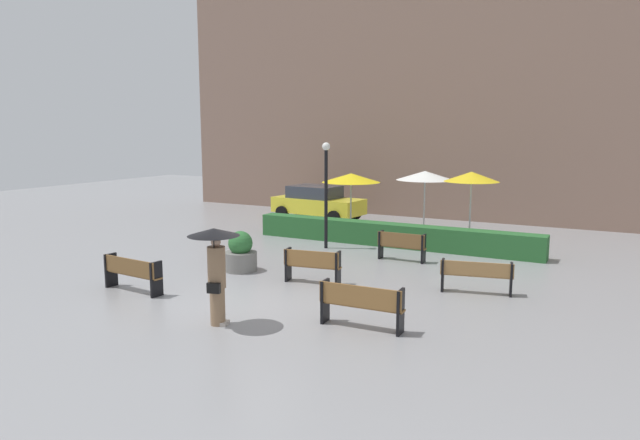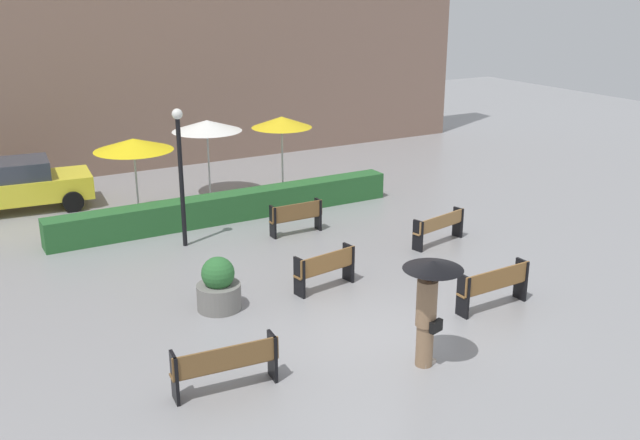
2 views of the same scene
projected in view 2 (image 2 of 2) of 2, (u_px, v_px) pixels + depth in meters
The scene contains 15 objects.
ground_plane at pixel (378, 338), 14.39m from camera, with size 60.00×60.00×0.00m, color gray.
bench_near_right at pixel (494, 284), 15.55m from camera, with size 1.83×0.41×0.94m.
bench_far_right at pixel (440, 226), 19.38m from camera, with size 1.81×0.68×0.84m.
bench_mid_center at pixel (326, 267), 16.53m from camera, with size 1.59×0.60×0.91m.
bench_back_row at pixel (296, 216), 20.14m from camera, with size 1.55×0.33×0.91m.
bench_near_left at pixel (226, 364), 12.40m from camera, with size 1.90×0.52×0.89m.
pedestrian_with_umbrella at pixel (429, 295), 12.93m from camera, with size 1.09×1.09×2.11m.
planter_pot at pixel (219, 287), 15.54m from camera, with size 0.96×0.96×1.19m.
lamp_post at pixel (180, 163), 18.70m from camera, with size 0.28×0.28×3.70m.
patio_umbrella_yellow at pixel (133, 145), 20.92m from camera, with size 2.30×2.30×2.43m.
patio_umbrella_white at pixel (207, 126), 23.01m from camera, with size 2.24×2.24×2.55m.
patio_umbrella_yellow_far at pixel (282, 122), 22.97m from camera, with size 1.94×1.94×2.67m.
hedge_strip at pixel (229, 207), 21.35m from camera, with size 10.55×0.70×0.81m, color #28602D.
building_facade at pixel (131, 5), 25.71m from camera, with size 28.00×1.20×11.87m, color #846656.
parked_car at pixel (18, 184), 22.19m from camera, with size 4.35×2.29×1.57m.
Camera 2 is at (-7.37, -10.64, 6.81)m, focal length 40.52 mm.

